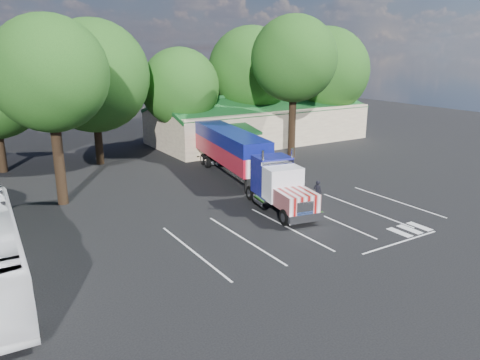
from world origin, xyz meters
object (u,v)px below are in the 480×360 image
bicycle (289,180)px  silver_sedan (223,156)px  semi_truck (241,155)px  woman (318,192)px

bicycle → silver_sedan: size_ratio=0.47×
bicycle → semi_truck: bearing=115.9°
silver_sedan → woman: bearing=168.5°
woman → silver_sedan: bearing=-26.7°
semi_truck → bicycle: (2.72, -2.68, -1.81)m
woman → silver_sedan: size_ratio=0.43×
semi_truck → woman: bearing=-66.3°
semi_truck → bicycle: size_ratio=10.65×
woman → bicycle: 4.65m
semi_truck → bicycle: semi_truck is taller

